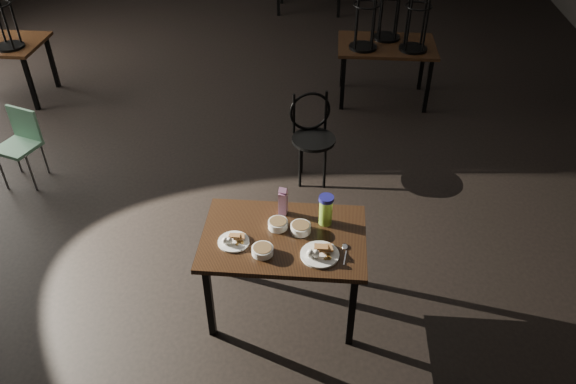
# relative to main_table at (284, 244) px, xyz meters

# --- Properties ---
(main_table) EXTENTS (1.20, 0.80, 0.75)m
(main_table) POSITION_rel_main_table_xyz_m (0.00, 0.00, 0.00)
(main_table) COLOR black
(main_table) RESTS_ON ground
(plate_left) EXTENTS (0.23, 0.23, 0.07)m
(plate_left) POSITION_rel_main_table_xyz_m (-0.35, -0.10, 0.10)
(plate_left) COLOR white
(plate_left) RESTS_ON main_table
(plate_right) EXTENTS (0.27, 0.27, 0.09)m
(plate_right) POSITION_rel_main_table_xyz_m (0.27, -0.19, 0.10)
(plate_right) COLOR white
(plate_right) RESTS_ON main_table
(bowl_near) EXTENTS (0.15, 0.15, 0.06)m
(bowl_near) POSITION_rel_main_table_xyz_m (-0.05, 0.09, 0.11)
(bowl_near) COLOR white
(bowl_near) RESTS_ON main_table
(bowl_far) EXTENTS (0.15, 0.15, 0.06)m
(bowl_far) POSITION_rel_main_table_xyz_m (0.12, 0.06, 0.11)
(bowl_far) COLOR white
(bowl_far) RESTS_ON main_table
(bowl_big) EXTENTS (0.15, 0.15, 0.05)m
(bowl_big) POSITION_rel_main_table_xyz_m (-0.13, -0.19, 0.11)
(bowl_big) COLOR white
(bowl_big) RESTS_ON main_table
(juice_carton) EXTENTS (0.07, 0.07, 0.24)m
(juice_carton) POSITION_rel_main_table_xyz_m (-0.03, 0.26, 0.19)
(juice_carton) COLOR #811765
(juice_carton) RESTS_ON main_table
(water_bottle) EXTENTS (0.13, 0.13, 0.24)m
(water_bottle) POSITION_rel_main_table_xyz_m (0.30, 0.17, 0.20)
(water_bottle) COLOR #A1DB40
(water_bottle) RESTS_ON main_table
(spoon) EXTENTS (0.05, 0.22, 0.01)m
(spoon) POSITION_rel_main_table_xyz_m (0.45, -0.10, 0.08)
(spoon) COLOR silver
(spoon) RESTS_ON main_table
(bentwood_chair) EXTENTS (0.48, 0.47, 0.93)m
(bentwood_chair) POSITION_rel_main_table_xyz_m (0.13, 1.82, -0.12)
(bentwood_chair) COLOR black
(bentwood_chair) RESTS_ON ground
(school_chair) EXTENTS (0.46, 0.46, 0.78)m
(school_chair) POSITION_rel_main_table_xyz_m (-2.81, 1.55, -0.20)
(school_chair) COLOR #6DAA84
(school_chair) RESTS_ON ground
(bg_table_right) EXTENTS (1.20, 0.80, 1.48)m
(bg_table_right) POSITION_rel_main_table_xyz_m (0.97, 3.63, 0.11)
(bg_table_right) COLOR black
(bg_table_right) RESTS_ON ground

